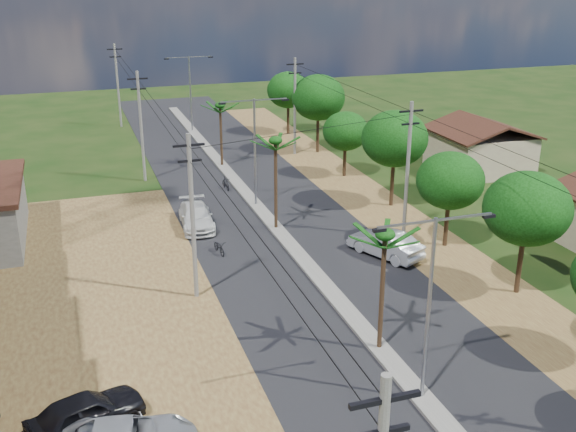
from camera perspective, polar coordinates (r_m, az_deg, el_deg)
name	(u,v)px	position (r m, az deg, el deg)	size (l,w,h in m)	color
ground	(421,399)	(29.26, 11.20, -14.99)	(160.00, 160.00, 0.00)	black
road	(301,258)	(41.14, 1.07, -3.58)	(12.00, 110.00, 0.04)	black
median	(285,239)	(43.72, -0.24, -1.98)	(1.00, 90.00, 0.18)	#605E56
dirt_lot_west	(39,361)	(33.08, -20.33, -11.41)	(18.00, 46.00, 0.04)	#53361C
dirt_shoulder_east	(424,241)	(44.48, 11.46, -2.11)	(5.00, 90.00, 0.03)	#53361C
house_east_far	(480,143)	(60.64, 15.98, 5.94)	(7.60, 7.50, 4.60)	tan
tree_east_c	(527,209)	(37.27, 19.59, 0.59)	(4.60, 4.60, 6.83)	black
tree_east_d	(450,181)	(42.68, 13.57, 2.93)	(4.20, 4.20, 6.13)	black
tree_east_e	(395,139)	(49.26, 9.02, 6.48)	(4.80, 4.80, 7.14)	black
tree_east_f	(346,131)	(56.40, 4.89, 7.17)	(3.80, 3.80, 5.52)	black
tree_east_g	(318,98)	(63.60, 2.58, 9.99)	(5.00, 5.00, 7.38)	black
tree_east_h	(288,90)	(71.03, 0.01, 10.62)	(4.40, 4.40, 6.52)	black
palm_median_near	(385,240)	(29.67, 8.20, -2.03)	(2.00, 2.00, 6.15)	black
palm_median_mid	(275,145)	(43.69, -1.07, 6.04)	(2.00, 2.00, 6.55)	black
palm_median_far	(220,108)	(58.93, -5.77, 9.09)	(2.00, 2.00, 5.85)	black
streetlight_near	(430,295)	(26.80, 11.90, -6.60)	(5.10, 0.18, 8.00)	gray
streetlight_mid	(255,143)	(48.62, -2.83, 6.15)	(5.10, 0.18, 8.00)	gray
streetlight_far	(190,87)	(72.52, -8.28, 10.73)	(5.10, 0.18, 8.00)	gray
utility_pole_w_b	(192,214)	(35.01, -8.10, 0.17)	(1.60, 0.24, 9.00)	#605E56
utility_pole_w_c	(141,124)	(56.00, -12.34, 7.59)	(1.60, 0.24, 9.00)	#605E56
utility_pole_w_d	(118,84)	(76.57, -14.23, 10.81)	(1.60, 0.24, 9.00)	#605E56
utility_pole_e_b	(408,168)	(43.28, 10.10, 4.01)	(1.60, 0.24, 9.00)	#605E56
utility_pole_e_c	(295,104)	(62.92, 0.59, 9.44)	(1.60, 0.24, 9.00)	#605E56
car_silver_mid	(385,244)	(41.51, 8.23, -2.40)	(1.70, 4.87, 1.61)	#9FA3A7
car_white_far	(196,217)	(46.11, -7.77, -0.08)	(2.08, 5.13, 1.49)	#BABBB6
car_parked_dark	(86,413)	(27.79, -16.74, -15.71)	(1.82, 4.54, 1.55)	black
moto_rider_west_a	(219,248)	(41.81, -5.84, -2.68)	(0.56, 1.62, 0.85)	black
moto_rider_west_b	(226,184)	(53.75, -5.29, 2.74)	(0.47, 1.66, 0.99)	black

